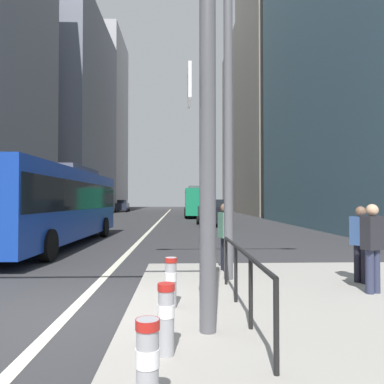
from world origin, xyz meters
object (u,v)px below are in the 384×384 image
car_oncoming_mid (123,206)px  pedestrian_walking (225,233)px  city_bus_red_receding (196,201)px  bollard_back (171,280)px  car_receding_near (195,206)px  pedestrian_waiting (372,244)px  city_bus_blue_oncoming (54,201)px  pedestrian_far (361,241)px  car_receding_far (212,212)px  bollard_right (166,315)px  traffic_signal_gantry (22,27)px  street_lamp_post (228,48)px  bollard_left (148,364)px

car_oncoming_mid → pedestrian_walking: bearing=-78.5°
city_bus_red_receding → bollard_back: size_ratio=14.05×
pedestrian_walking → car_receding_near: bearing=88.4°
city_bus_red_receding → pedestrian_waiting: 34.95m
pedestrian_walking → car_oncoming_mid: bearing=101.5°
city_bus_blue_oncoming → pedestrian_far: 11.81m
car_receding_far → pedestrian_walking: bearing=-94.0°
car_receding_near → bollard_right: size_ratio=5.40×
city_bus_red_receding → bollard_right: 37.58m
city_bus_red_receding → pedestrian_waiting: city_bus_red_receding is taller
city_bus_blue_oncoming → city_bus_red_receding: (7.05, 26.39, -0.00)m
bollard_right → pedestrian_walking: (1.27, 4.90, 0.47)m
traffic_signal_gantry → bollard_right: (1.92, -0.70, -3.57)m
bollard_back → car_receding_near: bearing=87.2°
pedestrian_waiting → car_receding_near: bearing=91.1°
bollard_back → pedestrian_waiting: (3.75, 0.79, 0.47)m
bollard_right → pedestrian_waiting: (3.76, 2.60, 0.47)m
street_lamp_post → pedestrian_walking: (0.04, 0.99, -4.22)m
bollard_right → pedestrian_far: size_ratio=0.50×
car_receding_far → pedestrian_walking: (-1.26, -17.95, 0.08)m
car_oncoming_mid → bollard_left: bearing=-81.0°
car_oncoming_mid → bollard_right: (9.12, -55.90, -0.39)m
bollard_back → pedestrian_waiting: pedestrian_waiting is taller
pedestrian_far → bollard_left: bearing=-131.1°
bollard_left → pedestrian_walking: bearing=77.3°
car_receding_far → bollard_left: (-2.64, -24.06, -0.40)m
traffic_signal_gantry → pedestrian_waiting: (5.68, 1.91, -3.09)m
city_bus_blue_oncoming → car_receding_near: size_ratio=2.76×
car_receding_far → car_receding_near: bearing=89.7°
car_receding_near → pedestrian_far: bearing=-88.7°
city_bus_red_receding → pedestrian_waiting: size_ratio=6.82×
street_lamp_post → bollard_back: bearing=-120.2°
bollard_back → pedestrian_walking: (1.26, 3.08, 0.47)m
street_lamp_post → pedestrian_waiting: 5.09m
city_bus_red_receding → bollard_left: (-2.16, -38.72, -1.24)m
car_oncoming_mid → bollard_back: bearing=-80.4°
bollard_back → city_bus_blue_oncoming: bearing=118.3°
city_bus_blue_oncoming → bollard_right: 12.24m
car_receding_far → pedestrian_far: size_ratio=2.70×
street_lamp_post → pedestrian_waiting: bearing=-27.3°
street_lamp_post → city_bus_blue_oncoming: bearing=130.9°
city_bus_red_receding → bollard_left: size_ratio=14.34×
car_receding_near → pedestrian_walking: car_receding_near is taller
bollard_right → city_bus_blue_oncoming: bearing=114.2°
bollard_left → pedestrian_far: pedestrian_far is taller
car_receding_far → bollard_right: size_ratio=5.43×
pedestrian_far → car_receding_far: bearing=94.2°
street_lamp_post → pedestrian_far: (2.74, -0.45, -4.25)m
traffic_signal_gantry → pedestrian_walking: size_ratio=4.34×
car_receding_near → pedestrian_waiting: car_receding_near is taller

